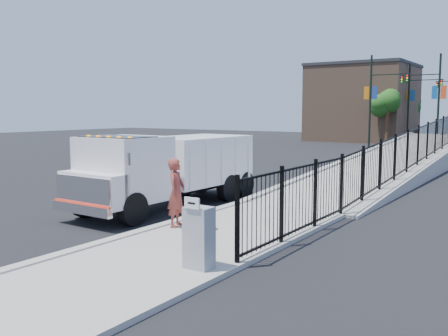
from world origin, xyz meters
The scene contains 16 objects.
ground centered at (0.00, 0.00, 0.00)m, with size 120.00×120.00×0.00m, color black.
sidewalk centered at (1.93, -2.00, 0.06)m, with size 3.55×12.00×0.12m, color #9E998E.
curb centered at (0.00, -2.00, 0.08)m, with size 0.30×12.00×0.16m, color #ADAAA3.
ramp centered at (2.12, 16.00, 0.00)m, with size 3.95×24.00×1.70m, color #9E998E.
iron_fence centered at (3.55, 12.00, 0.90)m, with size 0.10×28.00×1.80m, color black.
truck centered at (-1.94, 2.18, 1.43)m, with size 2.58×7.45×2.54m.
worker centered at (0.42, -0.13, 1.05)m, with size 0.68×0.45×1.87m, color brown.
utility_cabinet centered at (3.10, -2.72, 0.75)m, with size 0.55×0.40×1.25m, color gray.
arrow_sign centered at (3.10, -2.94, 1.48)m, with size 0.35×0.04×0.22m, color white.
debris centered at (1.39, 0.10, 0.17)m, with size 0.40×0.40×0.10m, color silver.
light_pole_0 centered at (-4.32, 32.63, 4.36)m, with size 3.77×0.22×8.00m.
light_pole_1 centered at (0.24, 34.52, 4.36)m, with size 3.78×0.22×8.00m.
light_pole_2 centered at (-3.43, 42.26, 4.36)m, with size 3.77×0.22×8.00m.
tree_0 centered at (-4.55, 37.80, 3.92)m, with size 2.29×2.29×5.14m.
tree_2 centered at (-5.24, 49.01, 3.93)m, with size 2.45×2.45×5.23m.
building centered at (-9.00, 44.00, 4.00)m, with size 10.00×10.00×8.00m, color #8C664C.
Camera 1 is at (8.92, -10.56, 3.27)m, focal length 40.00 mm.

